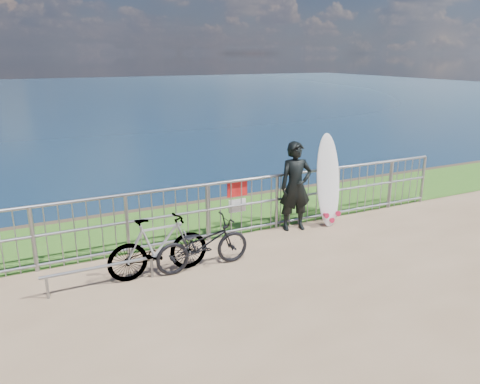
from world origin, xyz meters
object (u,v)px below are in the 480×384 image
surfboard (328,184)px  bicycle_far (158,246)px  surfer (296,186)px  bicycle_near (203,244)px

surfboard → bicycle_far: bearing=-169.1°
surfer → bicycle_far: surfer is taller
bicycle_near → surfboard: bearing=-76.5°
surfboard → bicycle_near: (-3.07, -0.80, -0.45)m
surfer → surfboard: size_ratio=0.94×
surfer → bicycle_far: 3.17m
surfboard → bicycle_near: 3.20m
surfer → surfboard: 0.75m
bicycle_far → bicycle_near: bearing=-97.2°
surfer → bicycle_near: 2.52m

